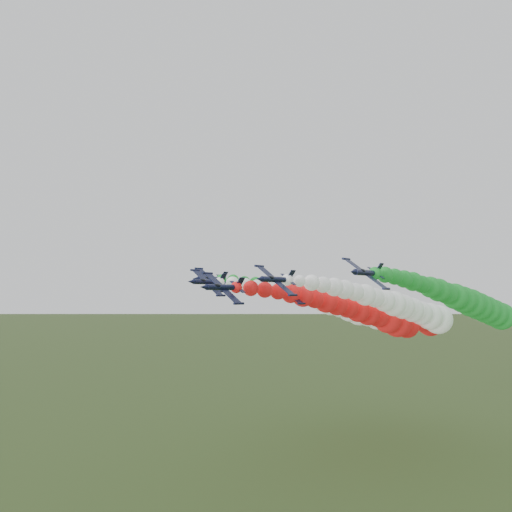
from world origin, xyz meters
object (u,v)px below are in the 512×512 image
Objects in this scene: jet_lead at (369,314)px; jet_trail at (400,313)px; jet_inner_left at (341,307)px; jet_inner_right at (405,308)px; jet_outer_left at (337,304)px; jet_outer_right at (471,303)px.

jet_trail is at bearing 92.20° from jet_lead.
jet_inner_left is 20.06m from jet_inner_right.
jet_outer_left reaches higher than jet_lead.
jet_outer_left is 42.15m from jet_outer_right.
jet_inner_right is 16.17m from jet_outer_right.
jet_inner_right is 1.00× the size of jet_trail.
jet_inner_right is 1.00× the size of jet_outer_left.
jet_inner_right reaches higher than jet_inner_left.
jet_lead is 11.16m from jet_inner_right.
jet_lead is at bearing -124.65° from jet_inner_right.
jet_lead is 22.51m from jet_trail.
jet_inner_right is at bearing -3.96° from jet_inner_left.
jet_inner_left is at bearing -137.00° from jet_trail.
jet_outer_left is at bearing 124.88° from jet_inner_left.
jet_outer_right is at bearing 21.55° from jet_inner_right.
jet_outer_right is at bearing 35.24° from jet_lead.
jet_lead reaches higher than jet_trail.
jet_inner_left is 17.67m from jet_trail.
jet_outer_right is at bearing -18.59° from jet_trail.
jet_lead is 28.92m from jet_outer_left.
jet_outer_left is 19.93m from jet_trail.
jet_lead is 17.32m from jet_inner_left.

